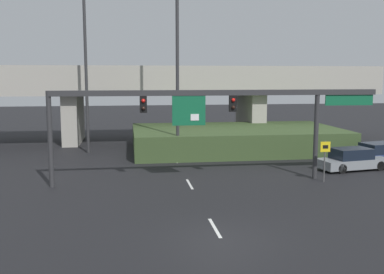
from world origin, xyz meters
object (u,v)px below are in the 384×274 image
signal_gantry (213,106)px  parked_sedan_mid_right (381,154)px  highway_light_pole_far (177,39)px  speed_limit_sign (325,155)px  highway_light_pole_near (85,34)px  parked_sedan_near_right (353,160)px

signal_gantry → parked_sedan_mid_right: signal_gantry is taller
signal_gantry → highway_light_pole_far: 8.21m
speed_limit_sign → parked_sedan_mid_right: bearing=37.1°
signal_gantry → highway_light_pole_near: 14.86m
parked_sedan_near_right → highway_light_pole_near: bearing=143.1°
highway_light_pole_far → parked_sedan_mid_right: bearing=-11.6°
signal_gantry → parked_sedan_near_right: signal_gantry is taller
speed_limit_sign → highway_light_pole_far: bearing=134.7°
parked_sedan_near_right → parked_sedan_mid_right: 3.58m
speed_limit_sign → highway_light_pole_far: (-7.80, 7.87, 7.24)m
signal_gantry → highway_light_pole_near: (-8.13, 11.39, 5.01)m
signal_gantry → speed_limit_sign: size_ratio=7.82×
parked_sedan_near_right → parked_sedan_mid_right: (3.10, 1.79, 0.01)m
speed_limit_sign → highway_light_pole_far: 13.24m
speed_limit_sign → parked_sedan_near_right: size_ratio=0.49×
highway_light_pole_near → highway_light_pole_far: 8.24m
highway_light_pole_near → parked_sedan_mid_right: 24.12m
signal_gantry → parked_sedan_near_right: size_ratio=3.84×
speed_limit_sign → signal_gantry: bearing=170.9°
parked_sedan_near_right → highway_light_pole_far: bearing=147.5°
speed_limit_sign → parked_sedan_near_right: speed_limit_sign is taller
parked_sedan_mid_right → highway_light_pole_far: bearing=155.5°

